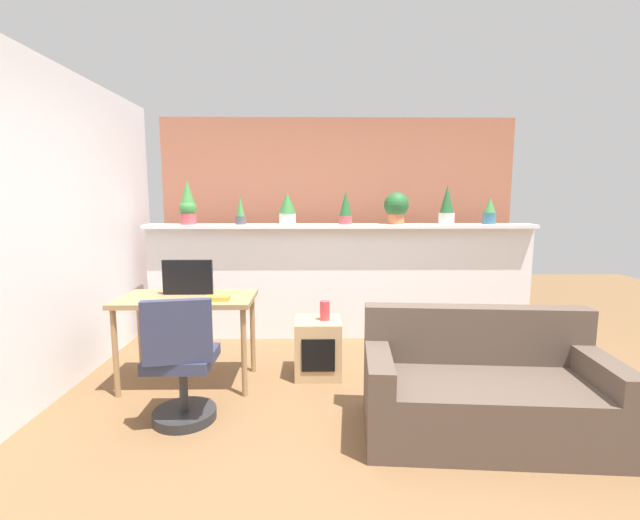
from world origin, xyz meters
The scene contains 19 objects.
ground_plane centered at (0.00, 0.00, 0.00)m, with size 12.00×12.00×0.00m, color brown.
divider_wall centered at (0.00, 2.00, 0.62)m, with size 4.21×0.16×1.23m, color silver.
plant_shelf centered at (0.00, 1.96, 1.25)m, with size 4.21×0.30×0.04m, color silver.
brick_wall_behind centered at (0.00, 2.60, 1.25)m, with size 4.21×0.10×2.50m, color #AD664C.
side_wall_left centered at (-2.36, 0.40, 1.30)m, with size 0.12×4.40×2.60m, color silver.
potted_plant_0 centered at (-1.64, 1.94, 1.49)m, with size 0.18×0.18×0.47m.
potted_plant_1 centered at (-1.08, 1.93, 1.40)m, with size 0.11×0.11×0.30m.
potted_plant_2 centered at (-0.58, 1.96, 1.45)m, with size 0.19×0.19×0.34m.
potted_plant_3 centered at (0.05, 1.94, 1.45)m, with size 0.14×0.14×0.36m.
potted_plant_4 centered at (0.60, 1.97, 1.46)m, with size 0.27×0.27×0.34m.
potted_plant_5 centered at (1.14, 1.94, 1.47)m, with size 0.17×0.17×0.42m.
potted_plant_6 centered at (1.61, 1.95, 1.41)m, with size 0.14×0.14×0.29m.
desk centered at (-1.34, 0.75, 0.67)m, with size 1.10×0.60×0.75m.
tv_monitor centered at (-1.35, 0.83, 0.90)m, with size 0.41×0.04×0.29m, color black.
office_chair centered at (-1.20, 0.07, 0.39)m, with size 0.48×0.48×0.91m.
side_cube_shelf centered at (-0.26, 0.91, 0.25)m, with size 0.40×0.41×0.50m.
vase_on_shelf centered at (-0.20, 0.91, 0.58)m, with size 0.09×0.09×0.17m, color #CC3D47.
book_on_desk centered at (-1.06, 0.60, 0.77)m, with size 0.19×0.10×0.04m, color gold.
couch centered at (0.83, -0.07, 0.28)m, with size 1.62×0.89×0.80m.
Camera 1 is at (-0.30, -2.81, 1.55)m, focal length 24.65 mm.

